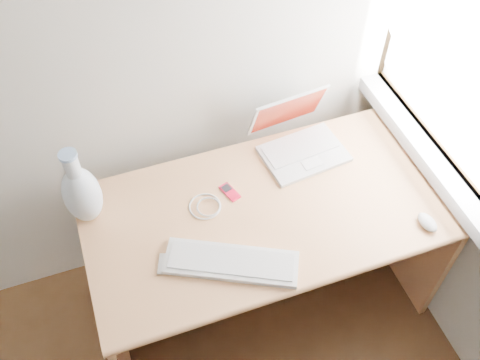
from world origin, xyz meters
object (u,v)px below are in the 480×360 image
object	(u,v)px
vase	(82,193)
desk	(260,222)
external_keyboard	(231,262)
laptop	(300,139)

from	to	relation	value
vase	desk	bearing A→B (deg)	-8.96
external_keyboard	vase	xyz separation A→B (m)	(-0.43, 0.37, 0.13)
desk	vase	xyz separation A→B (m)	(-0.64, 0.10, 0.35)
desk	external_keyboard	bearing A→B (deg)	-128.85
laptop	vase	bearing A→B (deg)	177.82
external_keyboard	vase	distance (m)	0.58
laptop	external_keyboard	bearing A→B (deg)	-142.11
laptop	external_keyboard	world-z (taller)	laptop
desk	external_keyboard	xyz separation A→B (m)	(-0.21, -0.27, 0.22)
desk	external_keyboard	size ratio (longest dim) A/B	2.93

